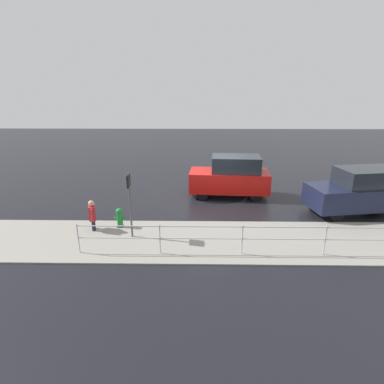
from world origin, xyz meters
TOP-DOWN VIEW (x-y plane):
  - ground_plane at (0.00, 0.00)m, footprint 60.00×60.00m
  - kerb_strip at (0.00, 4.20)m, footprint 24.00×3.20m
  - moving_hatchback at (-0.84, -0.69)m, footprint 4.01×1.97m
  - parked_sedan at (-6.22, 1.46)m, footprint 4.52×2.38m
  - fire_hydrant at (3.84, 3.15)m, footprint 0.42×0.31m
  - pedestrian at (4.78, 3.45)m, footprint 0.34×0.55m
  - metal_railing at (-0.60, 5.16)m, footprint 10.58×0.04m
  - sign_post at (3.20, 3.99)m, footprint 0.07×0.44m
  - puddle_patch at (-0.29, -0.86)m, footprint 2.79×2.79m

SIDE VIEW (x-z plane):
  - ground_plane at x=0.00m, z-range 0.00..0.00m
  - puddle_patch at x=-0.29m, z-range 0.00..0.01m
  - kerb_strip at x=0.00m, z-range 0.00..0.04m
  - fire_hydrant at x=3.84m, z-range 0.00..0.80m
  - pedestrian at x=4.78m, z-range 0.07..1.29m
  - metal_railing at x=-0.60m, z-range 0.21..1.26m
  - parked_sedan at x=-6.22m, z-range 0.01..1.99m
  - moving_hatchback at x=-0.84m, z-range 0.00..2.06m
  - sign_post at x=3.20m, z-range 0.38..2.78m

